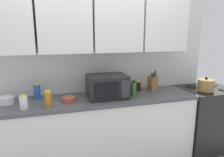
# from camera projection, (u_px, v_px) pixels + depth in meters

# --- Properties ---
(wall_back_with_cabinets) EXTENTS (3.43, 0.38, 2.60)m
(wall_back_with_cabinets) POSITION_uv_depth(u_px,v_px,m) (90.00, 42.00, 2.58)
(wall_back_with_cabinets) COLOR silver
(wall_back_with_cabinets) RESTS_ON ground_plane
(counter_run) EXTENTS (2.56, 0.63, 0.90)m
(counter_run) POSITION_uv_depth(u_px,v_px,m) (96.00, 131.00, 2.61)
(counter_run) COLOR white
(counter_run) RESTS_ON ground_plane
(stove_range) EXTENTS (0.76, 0.64, 0.91)m
(stove_range) POSITION_uv_depth(u_px,v_px,m) (205.00, 117.00, 3.04)
(stove_range) COLOR black
(stove_range) RESTS_ON ground_plane
(kettle) EXTENTS (0.21, 0.21, 0.20)m
(kettle) POSITION_uv_depth(u_px,v_px,m) (206.00, 85.00, 2.75)
(kettle) COLOR olive
(kettle) RESTS_ON stove_range
(microwave) EXTENTS (0.48, 0.37, 0.28)m
(microwave) POSITION_uv_depth(u_px,v_px,m) (107.00, 86.00, 2.51)
(microwave) COLOR black
(microwave) RESTS_ON counter_run
(knife_block) EXTENTS (0.11, 0.13, 0.29)m
(knife_block) POSITION_uv_depth(u_px,v_px,m) (153.00, 83.00, 2.80)
(knife_block) COLOR brown
(knife_block) RESTS_ON counter_run
(bottle_amber_vinegar) EXTENTS (0.08, 0.08, 0.18)m
(bottle_amber_vinegar) POSITION_uv_depth(u_px,v_px,m) (48.00, 99.00, 2.18)
(bottle_amber_vinegar) COLOR #AD701E
(bottle_amber_vinegar) RESTS_ON counter_run
(bottle_soy_dark) EXTENTS (0.07, 0.07, 0.14)m
(bottle_soy_dark) POSITION_uv_depth(u_px,v_px,m) (138.00, 86.00, 2.82)
(bottle_soy_dark) COLOR black
(bottle_soy_dark) RESTS_ON counter_run
(bottle_white_jar) EXTENTS (0.08, 0.08, 0.15)m
(bottle_white_jar) POSITION_uv_depth(u_px,v_px,m) (24.00, 102.00, 2.12)
(bottle_white_jar) COLOR white
(bottle_white_jar) RESTS_ON counter_run
(bottle_green_oil) EXTENTS (0.07, 0.07, 0.20)m
(bottle_green_oil) POSITION_uv_depth(u_px,v_px,m) (134.00, 89.00, 2.58)
(bottle_green_oil) COLOR #386B2D
(bottle_green_oil) RESTS_ON counter_run
(bottle_blue_cleaner) EXTENTS (0.08, 0.08, 0.19)m
(bottle_blue_cleaner) POSITION_uv_depth(u_px,v_px,m) (37.00, 91.00, 2.47)
(bottle_blue_cleaner) COLOR #2D56B7
(bottle_blue_cleaner) RESTS_ON counter_run
(bowl_ceramic_small) EXTENTS (0.16, 0.16, 0.05)m
(bowl_ceramic_small) POSITION_uv_depth(u_px,v_px,m) (69.00, 99.00, 2.38)
(bowl_ceramic_small) COLOR #B24C3D
(bowl_ceramic_small) RESTS_ON counter_run
(bowl_mixing_large) EXTENTS (0.18, 0.18, 0.08)m
(bowl_mixing_large) POSITION_uv_depth(u_px,v_px,m) (6.00, 100.00, 2.30)
(bowl_mixing_large) COLOR silver
(bowl_mixing_large) RESTS_ON counter_run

